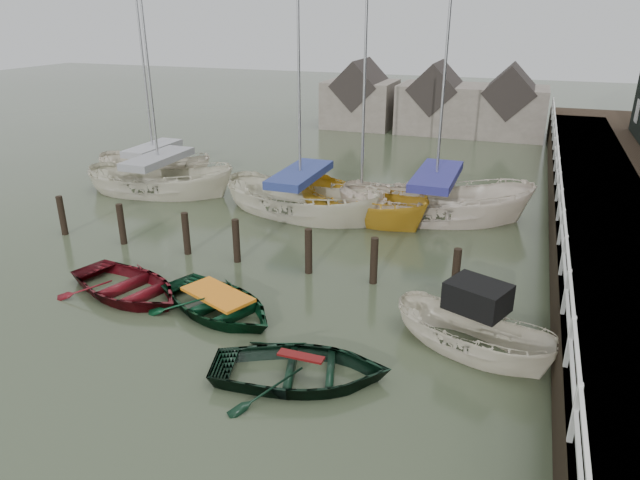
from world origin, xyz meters
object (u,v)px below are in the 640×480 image
at_px(rowboat_dkgreen, 301,380).
at_px(sailboat_b, 301,212).
at_px(rowboat_green, 219,313).
at_px(sailboat_a, 162,192).
at_px(motorboat, 471,346).
at_px(sailboat_d, 433,217).
at_px(sailboat_e, 156,175).
at_px(sailboat_c, 361,215).
at_px(rowboat_red, 128,295).

distance_m(rowboat_dkgreen, sailboat_b, 10.73).
distance_m(rowboat_green, sailboat_a, 11.29).
relative_size(motorboat, sailboat_d, 0.38).
bearing_deg(sailboat_e, rowboat_green, -141.58).
distance_m(rowboat_dkgreen, sailboat_d, 11.25).
bearing_deg(sailboat_c, sailboat_d, -51.81).
bearing_deg(sailboat_d, sailboat_c, 91.15).
bearing_deg(motorboat, sailboat_d, 37.67).
bearing_deg(sailboat_a, sailboat_e, 31.36).
bearing_deg(motorboat, sailboat_c, 54.38).
distance_m(sailboat_b, sailboat_c, 2.33).
bearing_deg(sailboat_e, motorboat, -125.81).
relative_size(sailboat_a, sailboat_c, 1.16).
relative_size(rowboat_red, sailboat_d, 0.34).
bearing_deg(rowboat_dkgreen, sailboat_e, 28.63).
relative_size(sailboat_c, sailboat_e, 1.15).
xyz_separation_m(rowboat_dkgreen, sailboat_a, (-10.66, 10.36, 0.06)).
bearing_deg(rowboat_red, sailboat_a, 46.48).
bearing_deg(rowboat_dkgreen, rowboat_green, 41.36).
xyz_separation_m(sailboat_b, sailboat_e, (-8.44, 2.54, -0.00)).
xyz_separation_m(rowboat_red, motorboat, (9.24, 0.45, 0.11)).
bearing_deg(rowboat_green, rowboat_dkgreen, -99.48).
distance_m(rowboat_dkgreen, sailboat_c, 10.72).
bearing_deg(sailboat_c, motorboat, -123.55).
xyz_separation_m(motorboat, sailboat_b, (-7.30, 7.52, -0.05)).
bearing_deg(motorboat, rowboat_green, 116.69).
height_order(rowboat_red, sailboat_a, sailboat_a).
height_order(rowboat_red, rowboat_green, rowboat_red).
relative_size(motorboat, sailboat_e, 0.48).
distance_m(rowboat_dkgreen, motorboat, 4.08).
xyz_separation_m(rowboat_green, rowboat_dkgreen, (3.11, -1.97, 0.00)).
height_order(rowboat_red, motorboat, motorboat).
bearing_deg(sailboat_c, rowboat_green, -164.13).
xyz_separation_m(sailboat_a, sailboat_b, (6.64, -0.41, -0.00)).
bearing_deg(rowboat_red, sailboat_c, -8.74).
bearing_deg(rowboat_dkgreen, rowboat_red, 55.33).
bearing_deg(sailboat_b, sailboat_e, 85.82).
bearing_deg(motorboat, rowboat_red, 115.32).
xyz_separation_m(rowboat_dkgreen, sailboat_c, (-1.78, 10.57, 0.01)).
xyz_separation_m(rowboat_red, rowboat_dkgreen, (5.96, -1.98, 0.00)).
height_order(sailboat_a, sailboat_d, sailboat_a).
bearing_deg(sailboat_e, rowboat_dkgreen, -138.28).
distance_m(rowboat_green, sailboat_b, 8.03).
height_order(rowboat_green, sailboat_e, sailboat_e).
distance_m(rowboat_green, sailboat_e, 14.08).
bearing_deg(sailboat_c, rowboat_red, 178.66).
bearing_deg(rowboat_green, motorboat, -62.99).
distance_m(sailboat_a, sailboat_e, 2.79).
xyz_separation_m(rowboat_dkgreen, sailboat_d, (0.90, 11.22, 0.06)).
height_order(rowboat_green, motorboat, motorboat).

